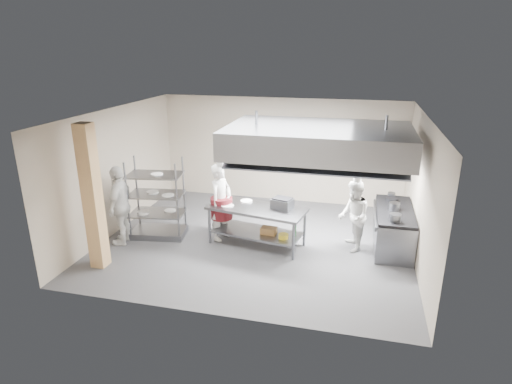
% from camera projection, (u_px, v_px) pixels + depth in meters
% --- Properties ---
extents(floor, '(7.00, 7.00, 0.00)m').
position_uv_depth(floor, '(256.00, 241.00, 10.08)').
color(floor, '#373739').
rests_on(floor, ground).
extents(ceiling, '(7.00, 7.00, 0.00)m').
position_uv_depth(ceiling, '(256.00, 113.00, 9.10)').
color(ceiling, silver).
rests_on(ceiling, wall_back).
extents(wall_back, '(7.00, 0.00, 7.00)m').
position_uv_depth(wall_back, '(281.00, 150.00, 12.35)').
color(wall_back, '#B6A590').
rests_on(wall_back, ground).
extents(wall_left, '(0.00, 6.00, 6.00)m').
position_uv_depth(wall_left, '(117.00, 170.00, 10.38)').
color(wall_left, '#B6A590').
rests_on(wall_left, ground).
extents(wall_right, '(0.00, 6.00, 6.00)m').
position_uv_depth(wall_right, '(421.00, 193.00, 8.80)').
color(wall_right, '#B6A590').
rests_on(wall_right, ground).
extents(column, '(0.30, 0.30, 3.00)m').
position_uv_depth(column, '(92.00, 198.00, 8.50)').
color(column, tan).
rests_on(column, floor).
extents(exhaust_hood, '(4.00, 2.50, 0.60)m').
position_uv_depth(exhaust_hood, '(318.00, 140.00, 9.37)').
color(exhaust_hood, slate).
rests_on(exhaust_hood, ceiling).
extents(hood_strip_a, '(1.60, 0.12, 0.04)m').
position_uv_depth(hood_strip_a, '(278.00, 152.00, 9.68)').
color(hood_strip_a, white).
rests_on(hood_strip_a, exhaust_hood).
extents(hood_strip_b, '(1.60, 0.12, 0.04)m').
position_uv_depth(hood_strip_b, '(359.00, 157.00, 9.27)').
color(hood_strip_b, white).
rests_on(hood_strip_b, exhaust_hood).
extents(wall_shelf, '(1.50, 0.28, 0.04)m').
position_uv_depth(wall_shelf, '(344.00, 155.00, 11.79)').
color(wall_shelf, slate).
rests_on(wall_shelf, wall_back).
extents(island, '(2.34, 1.30, 0.91)m').
position_uv_depth(island, '(257.00, 226.00, 9.79)').
color(island, gray).
rests_on(island, floor).
extents(island_worktop, '(2.34, 1.30, 0.06)m').
position_uv_depth(island_worktop, '(257.00, 209.00, 9.65)').
color(island_worktop, slate).
rests_on(island_worktop, island).
extents(island_undershelf, '(2.15, 1.18, 0.04)m').
position_uv_depth(island_undershelf, '(257.00, 232.00, 9.84)').
color(island_undershelf, gray).
rests_on(island_undershelf, island).
extents(pass_rack, '(1.36, 0.92, 1.90)m').
position_uv_depth(pass_rack, '(157.00, 198.00, 10.10)').
color(pass_rack, gray).
rests_on(pass_rack, floor).
extents(cooking_range, '(0.80, 2.00, 0.84)m').
position_uv_depth(cooking_range, '(393.00, 229.00, 9.71)').
color(cooking_range, gray).
rests_on(cooking_range, floor).
extents(range_top, '(0.78, 1.96, 0.06)m').
position_uv_depth(range_top, '(395.00, 211.00, 9.56)').
color(range_top, black).
rests_on(range_top, cooking_range).
extents(chef_head, '(0.61, 0.76, 1.81)m').
position_uv_depth(chef_head, '(221.00, 202.00, 9.98)').
color(chef_head, silver).
rests_on(chef_head, floor).
extents(chef_line, '(0.76, 0.89, 1.60)m').
position_uv_depth(chef_line, '(353.00, 216.00, 9.44)').
color(chef_line, silver).
rests_on(chef_line, floor).
extents(chef_plating, '(0.59, 1.14, 1.85)m').
position_uv_depth(chef_plating, '(121.00, 205.00, 9.74)').
color(chef_plating, silver).
rests_on(chef_plating, floor).
extents(griddle, '(0.52, 0.46, 0.22)m').
position_uv_depth(griddle, '(282.00, 204.00, 9.57)').
color(griddle, slate).
rests_on(griddle, island_worktop).
extents(wicker_basket, '(0.37, 0.27, 0.15)m').
position_uv_depth(wicker_basket, '(269.00, 231.00, 9.69)').
color(wicker_basket, olive).
rests_on(wicker_basket, island_undershelf).
extents(stockpot, '(0.24, 0.24, 0.17)m').
position_uv_depth(stockpot, '(394.00, 206.00, 9.51)').
color(stockpot, gray).
rests_on(stockpot, range_top).
extents(plate_stack, '(0.28, 0.28, 0.05)m').
position_uv_depth(plate_stack, '(158.00, 212.00, 10.21)').
color(plate_stack, white).
rests_on(plate_stack, pass_rack).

